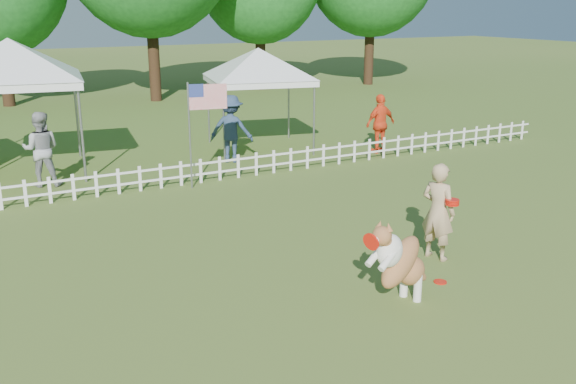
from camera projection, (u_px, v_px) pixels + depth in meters
The scene contains 11 objects.
ground at pixel (381, 288), 9.87m from camera, with size 120.00×120.00×0.00m, color #33571B.
picket_fence at pixel (210, 170), 15.68m from camera, with size 22.00×0.08×0.60m, color white, non-canonical shape.
handler at pixel (438, 211), 10.80m from camera, with size 0.61×0.40×1.68m, color tan.
dog at pixel (401, 261), 9.13m from camera, with size 1.31×0.44×1.35m, color brown, non-canonical shape.
frisbee_on_turf at pixel (440, 282), 10.05m from camera, with size 0.21×0.21×0.02m, color red.
canopy_tent_left at pixel (16, 109), 16.13m from camera, with size 3.23×3.23×3.33m, color silver, non-canonical shape.
canopy_tent_right at pixel (259, 100), 18.96m from camera, with size 2.82×2.82×2.92m, color silver, non-canonical shape.
flag_pole at pixel (190, 136), 14.87m from camera, with size 0.96×0.10×2.50m, color gray, non-canonical shape.
spectator_a at pixel (41, 149), 15.17m from camera, with size 0.87×0.68×1.79m, color #929397.
spectator_b at pixel (231, 129), 17.51m from camera, with size 1.19×0.68×1.84m, color #263852.
spectator_c at pixel (380, 124), 18.62m from camera, with size 1.00×0.42×1.71m, color #F2441C.
Camera 1 is at (-5.58, -7.27, 4.20)m, focal length 40.00 mm.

